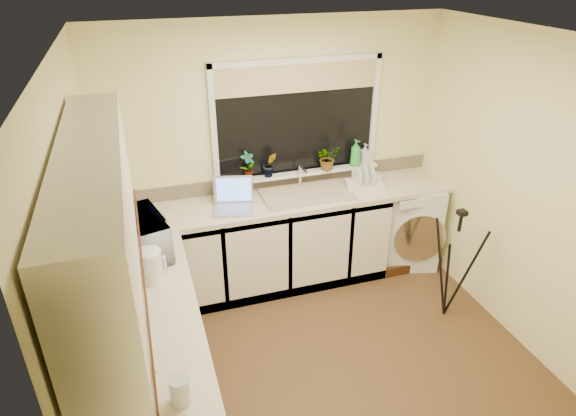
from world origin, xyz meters
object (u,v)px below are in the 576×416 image
(plant_b, at_px, (270,165))
(soap_bottle_clear, at_px, (365,154))
(tripod, at_px, (453,265))
(steel_jar, at_px, (143,331))
(plant_d, at_px, (328,157))
(washing_machine, at_px, (404,222))
(glass_jug, at_px, (180,390))
(dish_rack, at_px, (364,186))
(soap_bottle_green, at_px, (356,153))
(microwave, at_px, (138,237))
(kettle, at_px, (150,266))
(plant_a, at_px, (248,166))
(laptop, at_px, (233,200))
(cup_back, at_px, (377,177))
(cup_left, at_px, (149,379))

(plant_b, xyz_separation_m, soap_bottle_clear, (0.98, 0.03, -0.02))
(tripod, bearing_deg, steel_jar, -147.68)
(steel_jar, xyz_separation_m, plant_d, (1.83, 1.70, 0.22))
(washing_machine, xyz_separation_m, glass_jug, (-2.47, -2.04, 0.54))
(dish_rack, xyz_separation_m, soap_bottle_green, (-0.01, 0.22, 0.26))
(steel_jar, bearing_deg, dish_rack, 34.94)
(washing_machine, xyz_separation_m, microwave, (-2.59, -0.57, 0.61))
(glass_jug, bearing_deg, plant_d, 53.09)
(kettle, bearing_deg, plant_a, 49.42)
(washing_machine, xyz_separation_m, steel_jar, (-2.62, -1.51, 0.51))
(laptop, height_order, plant_a, plant_a)
(steel_jar, height_order, soap_bottle_green, soap_bottle_green)
(plant_d, xyz_separation_m, soap_bottle_clear, (0.41, 0.04, -0.02))
(laptop, xyz_separation_m, plant_d, (0.97, 0.22, 0.20))
(plant_b, distance_m, soap_bottle_green, 0.86)
(laptop, relative_size, microwave, 0.75)
(washing_machine, xyz_separation_m, soap_bottle_clear, (-0.39, 0.23, 0.71))
(plant_b, bearing_deg, cup_back, -6.23)
(cup_back, distance_m, cup_left, 3.02)
(kettle, bearing_deg, plant_d, 32.74)
(washing_machine, height_order, steel_jar, steel_jar)
(kettle, xyz_separation_m, cup_back, (2.23, 1.01, -0.07))
(dish_rack, bearing_deg, tripod, -51.92)
(soap_bottle_clear, bearing_deg, plant_a, -178.50)
(microwave, xyz_separation_m, cup_left, (-0.02, -1.31, -0.11))
(washing_machine, height_order, cup_back, cup_back)
(soap_bottle_clear, bearing_deg, glass_jug, -132.58)
(kettle, height_order, tripod, kettle)
(washing_machine, xyz_separation_m, tripod, (-0.07, -0.95, 0.09))
(soap_bottle_green, distance_m, cup_back, 0.32)
(dish_rack, height_order, plant_a, plant_a)
(washing_machine, distance_m, glass_jug, 3.25)
(cup_left, bearing_deg, microwave, 89.15)
(tripod, xyz_separation_m, microwave, (-2.52, 0.37, 0.53))
(glass_jug, relative_size, microwave, 0.28)
(tripod, distance_m, plant_d, 1.49)
(plant_a, bearing_deg, plant_d, -0.55)
(microwave, height_order, plant_d, plant_d)
(kettle, distance_m, dish_rack, 2.24)
(tripod, height_order, cup_back, tripod)
(kettle, bearing_deg, soap_bottle_green, 28.95)
(laptop, height_order, soap_bottle_green, soap_bottle_green)
(soap_bottle_green, distance_m, soap_bottle_clear, 0.13)
(plant_d, xyz_separation_m, cup_left, (-1.82, -2.07, -0.23))
(laptop, bearing_deg, dish_rack, 13.62)
(washing_machine, relative_size, tripod, 0.83)
(steel_jar, distance_m, cup_left, 0.37)
(laptop, height_order, soap_bottle_clear, soap_bottle_clear)
(washing_machine, xyz_separation_m, dish_rack, (-0.49, -0.02, 0.49))
(cup_back, relative_size, cup_left, 1.29)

